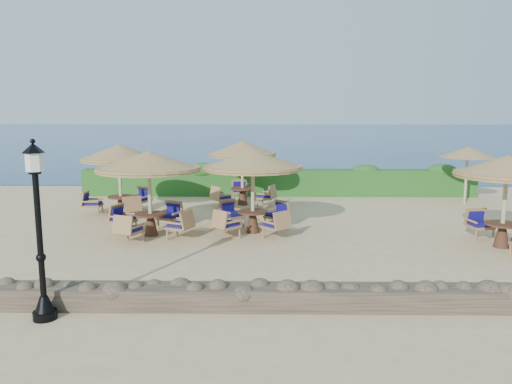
{
  "coord_description": "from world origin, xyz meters",
  "views": [
    {
      "loc": [
        -0.7,
        -15.62,
        3.87
      ],
      "look_at": [
        -0.93,
        0.16,
        1.3
      ],
      "focal_mm": 35.0,
      "sensor_mm": 36.0,
      "label": 1
    }
  ],
  "objects_px": {
    "lamp_post": "(40,239)",
    "cafe_set_3": "(119,164)",
    "cafe_set_1": "(253,174)",
    "cafe_set_0": "(149,175)",
    "cafe_set_4": "(242,159)",
    "cafe_set_2": "(506,177)",
    "extra_parasol": "(468,152)"
  },
  "relations": [
    {
      "from": "lamp_post",
      "to": "extra_parasol",
      "type": "xyz_separation_m",
      "value": [
        12.6,
        12.0,
        0.62
      ]
    },
    {
      "from": "cafe_set_3",
      "to": "cafe_set_0",
      "type": "bearing_deg",
      "value": -59.96
    },
    {
      "from": "extra_parasol",
      "to": "cafe_set_0",
      "type": "relative_size",
      "value": 0.74
    },
    {
      "from": "cafe_set_0",
      "to": "cafe_set_3",
      "type": "bearing_deg",
      "value": 120.04
    },
    {
      "from": "lamp_post",
      "to": "cafe_set_2",
      "type": "distance_m",
      "value": 12.11
    },
    {
      "from": "cafe_set_1",
      "to": "cafe_set_3",
      "type": "bearing_deg",
      "value": 151.56
    },
    {
      "from": "extra_parasol",
      "to": "cafe_set_3",
      "type": "xyz_separation_m",
      "value": [
        -13.86,
        -2.44,
        -0.26
      ]
    },
    {
      "from": "cafe_set_3",
      "to": "cafe_set_4",
      "type": "height_order",
      "value": "same"
    },
    {
      "from": "lamp_post",
      "to": "cafe_set_4",
      "type": "relative_size",
      "value": 1.16
    },
    {
      "from": "cafe_set_3",
      "to": "extra_parasol",
      "type": "bearing_deg",
      "value": 10.0
    },
    {
      "from": "cafe_set_0",
      "to": "cafe_set_4",
      "type": "bearing_deg",
      "value": 63.13
    },
    {
      "from": "cafe_set_0",
      "to": "cafe_set_4",
      "type": "height_order",
      "value": "same"
    },
    {
      "from": "cafe_set_0",
      "to": "cafe_set_1",
      "type": "bearing_deg",
      "value": 7.92
    },
    {
      "from": "cafe_set_1",
      "to": "cafe_set_4",
      "type": "xyz_separation_m",
      "value": [
        -0.53,
        4.8,
        0.0
      ]
    },
    {
      "from": "cafe_set_1",
      "to": "cafe_set_2",
      "type": "xyz_separation_m",
      "value": [
        7.17,
        -1.67,
        0.12
      ]
    },
    {
      "from": "cafe_set_3",
      "to": "cafe_set_4",
      "type": "relative_size",
      "value": 0.99
    },
    {
      "from": "cafe_set_0",
      "to": "cafe_set_2",
      "type": "relative_size",
      "value": 1.12
    },
    {
      "from": "cafe_set_1",
      "to": "cafe_set_2",
      "type": "relative_size",
      "value": 1.1
    },
    {
      "from": "cafe_set_0",
      "to": "cafe_set_3",
      "type": "distance_m",
      "value": 3.66
    },
    {
      "from": "lamp_post",
      "to": "cafe_set_3",
      "type": "bearing_deg",
      "value": 97.49
    },
    {
      "from": "cafe_set_1",
      "to": "cafe_set_2",
      "type": "bearing_deg",
      "value": -13.1
    },
    {
      "from": "extra_parasol",
      "to": "cafe_set_0",
      "type": "xyz_separation_m",
      "value": [
        -12.03,
        -5.61,
        -0.25
      ]
    },
    {
      "from": "cafe_set_0",
      "to": "cafe_set_1",
      "type": "relative_size",
      "value": 1.02
    },
    {
      "from": "cafe_set_0",
      "to": "cafe_set_4",
      "type": "distance_m",
      "value": 5.88
    },
    {
      "from": "lamp_post",
      "to": "cafe_set_2",
      "type": "xyz_separation_m",
      "value": [
        10.94,
        5.17,
        0.48
      ]
    },
    {
      "from": "lamp_post",
      "to": "cafe_set_0",
      "type": "height_order",
      "value": "lamp_post"
    },
    {
      "from": "extra_parasol",
      "to": "cafe_set_4",
      "type": "height_order",
      "value": "cafe_set_4"
    },
    {
      "from": "lamp_post",
      "to": "cafe_set_1",
      "type": "bearing_deg",
      "value": 61.12
    },
    {
      "from": "extra_parasol",
      "to": "cafe_set_3",
      "type": "relative_size",
      "value": 0.85
    },
    {
      "from": "cafe_set_3",
      "to": "lamp_post",
      "type": "bearing_deg",
      "value": -82.51
    },
    {
      "from": "cafe_set_0",
      "to": "cafe_set_2",
      "type": "height_order",
      "value": "same"
    },
    {
      "from": "cafe_set_4",
      "to": "cafe_set_2",
      "type": "bearing_deg",
      "value": -40.03
    }
  ]
}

